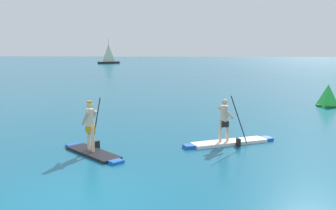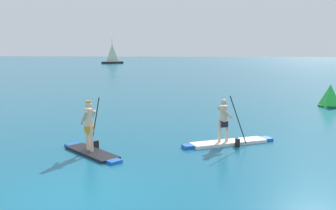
% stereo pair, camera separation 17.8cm
% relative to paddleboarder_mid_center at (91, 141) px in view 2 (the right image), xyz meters
% --- Properties ---
extents(ground, '(440.00, 440.00, 0.00)m').
position_rel_paddleboarder_mid_center_xyz_m(ground, '(1.04, -3.51, -0.41)').
color(ground, '#145B7A').
extents(paddleboarder_mid_center, '(2.57, 2.08, 1.85)m').
position_rel_paddleboarder_mid_center_xyz_m(paddleboarder_mid_center, '(0.00, 0.00, 0.00)').
color(paddleboarder_mid_center, black).
rests_on(paddleboarder_mid_center, ground).
extents(paddleboarder_far_right, '(3.26, 2.09, 1.84)m').
position_rel_paddleboarder_mid_center_xyz_m(paddleboarder_far_right, '(4.38, 1.94, -0.09)').
color(paddleboarder_far_right, white).
rests_on(paddleboarder_far_right, ground).
extents(race_marker_buoy, '(1.42, 1.42, 1.34)m').
position_rel_paddleboarder_mid_center_xyz_m(race_marker_buoy, '(10.33, 11.81, 0.19)').
color(race_marker_buoy, green).
rests_on(race_marker_buoy, ground).
extents(sailboat_left_horizon, '(5.07, 5.71, 6.76)m').
position_rel_paddleboarder_mid_center_xyz_m(sailboat_left_horizon, '(-27.63, 82.04, 0.33)').
color(sailboat_left_horizon, black).
rests_on(sailboat_left_horizon, ground).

